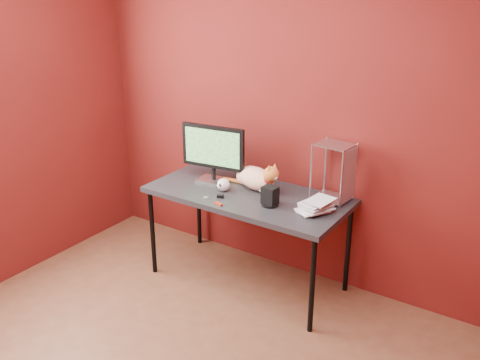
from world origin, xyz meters
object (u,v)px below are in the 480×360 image
Objects in this scene: desk at (248,199)px; monitor at (213,151)px; skull_mug at (223,185)px; cat at (256,178)px; book_stack at (313,136)px; speaker at (270,197)px.

monitor is (-0.35, 0.05, 0.30)m from desk.
desk is 0.21m from skull_mug.
cat is 4.96× the size of skull_mug.
skull_mug is 0.10× the size of book_stack.
cat is (0.35, 0.05, -0.17)m from monitor.
monitor is 0.89m from book_stack.
book_stack is (0.49, -0.09, 0.43)m from cat.
skull_mug reaches higher than desk.
monitor is 3.68× the size of speaker.
book_stack reaches higher than monitor.
desk is at bearing -72.82° from cat.
monitor is at bearing 169.45° from skull_mug.
cat is at bearing 144.45° from speaker.
skull_mug is 0.82m from book_stack.
skull_mug is at bearing -173.38° from book_stack.
book_stack is at bearing 29.58° from speaker.
desk is 14.11× the size of skull_mug.
speaker is 0.14× the size of book_stack.
desk is 2.84× the size of cat.
speaker is (0.60, -0.16, -0.19)m from monitor.
skull_mug is 0.43m from speaker.
monitor is at bearing 177.30° from book_stack.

